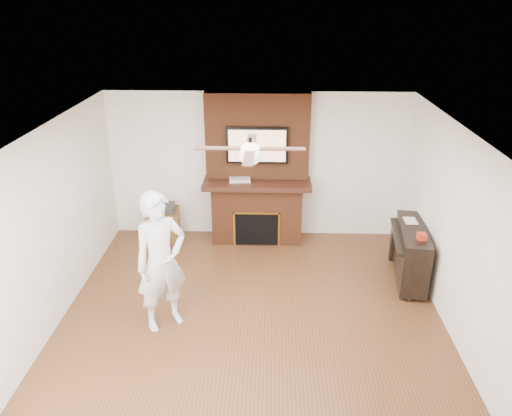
{
  "coord_description": "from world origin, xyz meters",
  "views": [
    {
      "loc": [
        0.24,
        -5.26,
        3.96
      ],
      "look_at": [
        0.03,
        0.9,
        1.28
      ],
      "focal_mm": 35.0,
      "sensor_mm": 36.0,
      "label": 1
    }
  ],
  "objects_px": {
    "fireplace": "(257,184)",
    "piano": "(411,252)",
    "side_table": "(163,223)",
    "person": "(161,262)"
  },
  "relations": [
    {
      "from": "piano",
      "to": "fireplace",
      "type": "bearing_deg",
      "value": 158.35
    },
    {
      "from": "fireplace",
      "to": "piano",
      "type": "height_order",
      "value": "fireplace"
    },
    {
      "from": "side_table",
      "to": "piano",
      "type": "xyz_separation_m",
      "value": [
        3.92,
        -1.23,
        0.16
      ]
    },
    {
      "from": "fireplace",
      "to": "side_table",
      "type": "bearing_deg",
      "value": -177.63
    },
    {
      "from": "person",
      "to": "piano",
      "type": "distance_m",
      "value": 3.64
    },
    {
      "from": "fireplace",
      "to": "person",
      "type": "xyz_separation_m",
      "value": [
        -1.1,
        -2.5,
        -0.08
      ]
    },
    {
      "from": "side_table",
      "to": "piano",
      "type": "bearing_deg",
      "value": -24.88
    },
    {
      "from": "fireplace",
      "to": "piano",
      "type": "bearing_deg",
      "value": -29.49
    },
    {
      "from": "fireplace",
      "to": "person",
      "type": "bearing_deg",
      "value": -113.83
    },
    {
      "from": "fireplace",
      "to": "side_table",
      "type": "distance_m",
      "value": 1.77
    }
  ]
}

